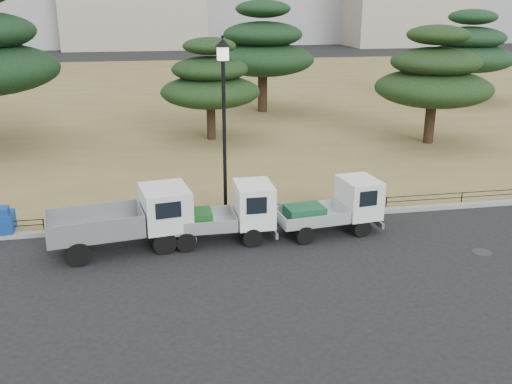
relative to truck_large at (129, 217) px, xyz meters
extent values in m
plane|color=black|center=(4.15, -1.08, -1.04)|extent=(220.00, 220.00, 0.00)
cube|color=olive|center=(4.15, 29.52, -0.96)|extent=(120.00, 56.00, 0.15)
cube|color=gray|center=(4.15, 1.52, -0.96)|extent=(120.00, 0.25, 0.16)
cylinder|color=black|center=(1.04, -0.63, -0.67)|extent=(0.74, 0.26, 0.73)
cylinder|color=black|center=(0.80, 0.92, -0.67)|extent=(0.74, 0.26, 0.73)
cylinder|color=black|center=(-1.44, -1.03, -0.67)|extent=(0.74, 0.26, 0.73)
cylinder|color=black|center=(-1.69, 0.52, -0.67)|extent=(0.74, 0.26, 0.73)
cube|color=#2D2D30|center=(-0.29, -0.05, -0.48)|extent=(4.15, 1.50, 0.13)
cube|color=gray|center=(-1.01, -0.16, -0.06)|extent=(3.03, 2.02, 0.71)
cube|color=silver|center=(1.13, 0.18, 0.21)|extent=(1.67, 1.93, 1.25)
cylinder|color=black|center=(3.76, -0.57, -0.73)|extent=(0.62, 0.17, 0.62)
cylinder|color=black|center=(3.76, 0.79, -0.73)|extent=(0.62, 0.17, 0.62)
cylinder|color=black|center=(1.70, -0.58, -0.73)|extent=(0.62, 0.17, 0.62)
cylinder|color=black|center=(1.70, 0.79, -0.73)|extent=(0.62, 0.17, 0.62)
cube|color=#2D2D30|center=(2.76, 0.11, -0.58)|extent=(3.33, 0.77, 0.14)
cube|color=#A5A8AC|center=(2.16, 0.11, -0.31)|extent=(2.30, 1.41, 0.41)
cube|color=white|center=(3.93, 0.11, 0.15)|extent=(1.16, 1.53, 1.33)
cube|color=#18561F|center=(1.93, 0.11, -0.20)|extent=(1.26, 0.92, 0.45)
cylinder|color=black|center=(7.43, -0.44, -0.74)|extent=(0.61, 0.23, 0.60)
cylinder|color=black|center=(7.27, 0.87, -0.74)|extent=(0.61, 0.23, 0.60)
cylinder|color=black|center=(5.45, -0.68, -0.74)|extent=(0.61, 0.23, 0.60)
cylinder|color=black|center=(5.29, 0.62, -0.74)|extent=(0.61, 0.23, 0.60)
cube|color=#2D2D30|center=(6.39, 0.10, -0.60)|extent=(3.29, 1.13, 0.14)
cube|color=silver|center=(5.81, 0.03, -0.33)|extent=(2.37, 1.62, 0.40)
cube|color=silver|center=(7.51, 0.24, 0.10)|extent=(1.29, 1.60, 1.27)
cube|color=#175332|center=(5.59, 0.00, -0.23)|extent=(1.32, 1.03, 0.44)
cylinder|color=black|center=(3.23, 1.82, -0.80)|extent=(0.46, 0.46, 0.17)
cylinder|color=black|center=(3.23, 1.82, 1.89)|extent=(0.13, 0.13, 5.22)
cylinder|color=white|center=(3.23, 1.82, 4.71)|extent=(0.42, 0.42, 0.42)
cone|color=black|center=(3.23, 1.82, 5.05)|extent=(0.54, 0.54, 0.26)
cylinder|color=black|center=(4.15, 1.67, -0.69)|extent=(38.00, 0.03, 0.03)
cylinder|color=black|center=(4.15, 1.67, -0.51)|extent=(38.00, 0.03, 0.03)
cylinder|color=black|center=(4.15, 1.67, -0.69)|extent=(0.04, 0.04, 0.40)
cylinder|color=#2D2D30|center=(10.65, -2.28, -1.03)|extent=(0.60, 0.60, 0.01)
cylinder|color=black|center=(4.03, 13.67, 0.17)|extent=(0.48, 0.48, 2.11)
ellipsoid|color=black|center=(4.03, 13.67, 1.70)|extent=(5.32, 5.32, 1.70)
ellipsoid|color=black|center=(4.03, 13.67, 2.89)|extent=(4.06, 4.06, 1.30)
ellipsoid|color=black|center=(4.03, 13.67, 4.07)|extent=(2.81, 2.81, 0.90)
cylinder|color=black|center=(8.34, 21.20, 0.54)|extent=(0.64, 0.64, 2.85)
ellipsoid|color=black|center=(8.34, 21.20, 2.60)|extent=(6.85, 6.85, 2.19)
ellipsoid|color=black|center=(8.34, 21.20, 4.20)|extent=(5.23, 5.23, 1.67)
ellipsoid|color=black|center=(8.34, 21.20, 5.80)|extent=(3.61, 3.61, 1.16)
cylinder|color=black|center=(15.30, 10.74, 0.30)|extent=(0.53, 0.53, 2.37)
ellipsoid|color=black|center=(15.30, 10.74, 2.01)|extent=(6.01, 6.01, 1.92)
ellipsoid|color=black|center=(15.30, 10.74, 3.35)|extent=(4.59, 4.59, 1.47)
ellipsoid|color=black|center=(15.30, 10.74, 4.68)|extent=(3.17, 3.17, 1.01)
cylinder|color=black|center=(24.13, 22.70, 0.40)|extent=(0.58, 0.58, 2.58)
ellipsoid|color=#15301A|center=(24.13, 22.70, 2.28)|extent=(6.59, 6.59, 2.11)
ellipsoid|color=#15301A|center=(24.13, 22.70, 3.73)|extent=(5.04, 5.04, 1.61)
ellipsoid|color=#15301A|center=(24.13, 22.70, 5.18)|extent=(3.48, 3.48, 1.11)
camera|label=1|loc=(0.88, -16.78, 6.33)|focal=40.00mm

